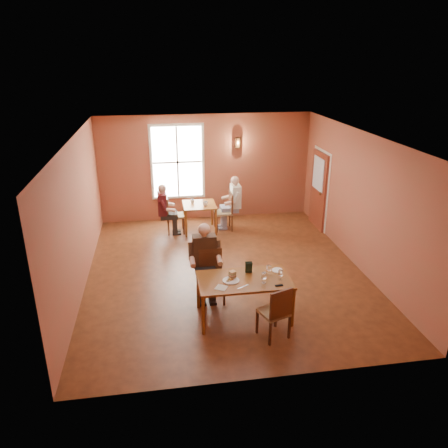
{
  "coord_description": "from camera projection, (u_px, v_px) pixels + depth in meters",
  "views": [
    {
      "loc": [
        -1.4,
        -8.57,
        4.53
      ],
      "look_at": [
        0.0,
        0.2,
        1.05
      ],
      "focal_mm": 35.0,
      "sensor_mm": 36.0,
      "label": 1
    }
  ],
  "objects": [
    {
      "name": "diner_maroon",
      "position": [
        174.0,
        209.0,
        11.62
      ],
      "size": [
        0.53,
        0.53,
        1.34
      ],
      "primitive_type": null,
      "rotation": [
        0.0,
        0.0,
        -1.57
      ],
      "color": "maroon",
      "rests_on": "ground"
    },
    {
      "name": "chair_empty",
      "position": [
        274.0,
        311.0,
        7.34
      ],
      "size": [
        0.56,
        0.56,
        0.98
      ],
      "primitive_type": null,
      "rotation": [
        0.0,
        0.0,
        0.35
      ],
      "color": "brown",
      "rests_on": "ground"
    },
    {
      "name": "napkin",
      "position": [
        221.0,
        288.0,
        7.49
      ],
      "size": [
        0.26,
        0.26,
        0.01
      ],
      "primitive_type": "cube",
      "rotation": [
        0.0,
        0.0,
        -0.53
      ],
      "color": "silver",
      "rests_on": "main_table"
    },
    {
      "name": "sandwich",
      "position": [
        232.0,
        275.0,
        7.77
      ],
      "size": [
        0.14,
        0.13,
        0.12
      ],
      "primitive_type": "cube",
      "rotation": [
        0.0,
        0.0,
        0.46
      ],
      "color": "tan",
      "rests_on": "main_table"
    },
    {
      "name": "goblet_c",
      "position": [
        264.0,
        277.0,
        7.6
      ],
      "size": [
        0.1,
        0.1,
        0.22
      ],
      "primitive_type": null,
      "rotation": [
        0.0,
        0.0,
        0.16
      ],
      "color": "white",
      "rests_on": "main_table"
    },
    {
      "name": "window",
      "position": [
        177.0,
        162.0,
        12.18
      ],
      "size": [
        1.36,
        0.1,
        1.96
      ],
      "primitive_type": "cube",
      "color": "white",
      "rests_on": "wall_back"
    },
    {
      "name": "wall_front",
      "position": [
        266.0,
        291.0,
        5.98
      ],
      "size": [
        6.0,
        0.04,
        3.0
      ],
      "primitive_type": "cube",
      "color": "brown",
      "rests_on": "ground"
    },
    {
      "name": "plate_food",
      "position": [
        231.0,
        280.0,
        7.7
      ],
      "size": [
        0.33,
        0.33,
        0.04
      ],
      "primitive_type": "cylinder",
      "rotation": [
        0.0,
        0.0,
        -0.13
      ],
      "color": "white",
      "rests_on": "main_table"
    },
    {
      "name": "wall_back",
      "position": [
        206.0,
        168.0,
        12.41
      ],
      "size": [
        6.0,
        0.04,
        3.0
      ],
      "primitive_type": "cube",
      "color": "brown",
      "rests_on": "ground"
    },
    {
      "name": "sunglasses",
      "position": [
        279.0,
        285.0,
        7.55
      ],
      "size": [
        0.14,
        0.05,
        0.02
      ],
      "primitive_type": "cube",
      "rotation": [
        0.0,
        0.0,
        0.04
      ],
      "color": "black",
      "rests_on": "main_table"
    },
    {
      "name": "ceiling",
      "position": [
        226.0,
        136.0,
        8.65
      ],
      "size": [
        6.0,
        7.0,
        0.04
      ],
      "primitive_type": "cube",
      "color": "white",
      "rests_on": "wall_back"
    },
    {
      "name": "chair_diner_white",
      "position": [
        223.0,
        211.0,
        11.87
      ],
      "size": [
        0.46,
        0.46,
        1.04
      ],
      "primitive_type": null,
      "rotation": [
        0.0,
        0.0,
        1.57
      ],
      "color": "#421E10",
      "rests_on": "ground"
    },
    {
      "name": "knife",
      "position": [
        243.0,
        287.0,
        7.51
      ],
      "size": [
        0.21,
        0.13,
        0.0
      ],
      "primitive_type": "cube",
      "rotation": [
        0.0,
        0.0,
        0.49
      ],
      "color": "silver",
      "rests_on": "main_table"
    },
    {
      "name": "diner_main",
      "position": [
        212.0,
        268.0,
        8.29
      ],
      "size": [
        0.59,
        0.59,
        1.47
      ],
      "primitive_type": null,
      "rotation": [
        0.0,
        0.0,
        3.14
      ],
      "color": "#473025",
      "rests_on": "ground"
    },
    {
      "name": "goblet_b",
      "position": [
        280.0,
        275.0,
        7.72
      ],
      "size": [
        0.09,
        0.09,
        0.2
      ],
      "primitive_type": null,
      "rotation": [
        0.0,
        0.0,
        -0.08
      ],
      "color": "white",
      "rests_on": "main_table"
    },
    {
      "name": "side_plate",
      "position": [
        277.0,
        270.0,
        8.08
      ],
      "size": [
        0.23,
        0.23,
        0.02
      ],
      "primitive_type": "cylinder",
      "rotation": [
        0.0,
        0.0,
        -0.11
      ],
      "color": "silver",
      "rests_on": "main_table"
    },
    {
      "name": "second_table",
      "position": [
        200.0,
        218.0,
        11.82
      ],
      "size": [
        0.87,
        0.87,
        0.76
      ],
      "primitive_type": null,
      "color": "brown",
      "rests_on": "ground"
    },
    {
      "name": "chair_diner_maroon",
      "position": [
        175.0,
        215.0,
        11.68
      ],
      "size": [
        0.45,
        0.45,
        1.01
      ],
      "primitive_type": null,
      "rotation": [
        0.0,
        0.0,
        -1.57
      ],
      "color": "brown",
      "rests_on": "ground"
    },
    {
      "name": "diner_white",
      "position": [
        224.0,
        205.0,
        11.8
      ],
      "size": [
        0.57,
        0.57,
        1.42
      ],
      "primitive_type": null,
      "rotation": [
        0.0,
        0.0,
        1.57
      ],
      "color": "silver",
      "rests_on": "ground"
    },
    {
      "name": "chair_diner_main",
      "position": [
        212.0,
        277.0,
        8.4
      ],
      "size": [
        0.45,
        0.45,
        1.03
      ],
      "primitive_type": null,
      "rotation": [
        0.0,
        0.0,
        3.14
      ],
      "color": "#502B1B",
      "rests_on": "ground"
    },
    {
      "name": "cup_a",
      "position": [
        205.0,
        204.0,
        11.57
      ],
      "size": [
        0.18,
        0.18,
        0.11
      ],
      "primitive_type": "imported",
      "rotation": [
        0.0,
        0.0,
        -0.39
      ],
      "color": "white",
      "rests_on": "second_table"
    },
    {
      "name": "door",
      "position": [
        318.0,
        190.0,
        11.91
      ],
      "size": [
        0.12,
        1.04,
        2.1
      ],
      "primitive_type": "cube",
      "color": "maroon",
      "rests_on": "ground"
    },
    {
      "name": "ground",
      "position": [
        225.0,
        271.0,
        9.74
      ],
      "size": [
        6.0,
        7.0,
        0.01
      ],
      "primitive_type": "cube",
      "color": "brown",
      "rests_on": "ground"
    },
    {
      "name": "menu_stand",
      "position": [
        249.0,
        267.0,
        7.97
      ],
      "size": [
        0.13,
        0.08,
        0.21
      ],
      "primitive_type": "cube",
      "rotation": [
        0.0,
        0.0,
        -0.1
      ],
      "color": "black",
      "rests_on": "main_table"
    },
    {
      "name": "goblet_a",
      "position": [
        269.0,
        270.0,
        7.89
      ],
      "size": [
        0.09,
        0.09,
        0.21
      ],
      "primitive_type": null,
      "rotation": [
        0.0,
        0.0,
        0.06
      ],
      "color": "white",
      "rests_on": "main_table"
    },
    {
      "name": "wall_sconce",
      "position": [
        238.0,
        143.0,
        12.2
      ],
      "size": [
        0.16,
        0.16,
        0.28
      ],
      "primitive_type": "cylinder",
      "color": "brown",
      "rests_on": "wall_back"
    },
    {
      "name": "main_table",
      "position": [
        244.0,
        298.0,
        7.92
      ],
      "size": [
        1.66,
        0.94,
        0.78
      ],
      "primitive_type": null,
      "color": "brown",
      "rests_on": "ground"
    },
    {
      "name": "cup_b",
      "position": [
        192.0,
        201.0,
        11.75
      ],
      "size": [
        0.12,
        0.12,
        0.1
      ],
      "primitive_type": "imported",
      "rotation": [
        0.0,
        0.0,
        0.07
      ],
      "color": "silver",
      "rests_on": "second_table"
    },
    {
      "name": "wall_left",
      "position": [
        78.0,
        215.0,
        8.76
      ],
      "size": [
        0.04,
        7.0,
        3.0
      ],
      "primitive_type": "cube",
      "color": "brown",
      "rests_on": "ground"
    },
    {
      "name": "wall_right",
      "position": [
        359.0,
        201.0,
        9.64
      ],
      "size": [
        0.04,
        7.0,
        3.0
      ],
      "primitive_type": "cube",
      "color": "brown",
      "rests_on": "ground"
    }
  ]
}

